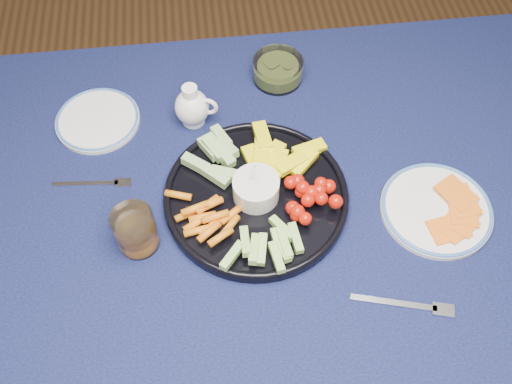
{
  "coord_description": "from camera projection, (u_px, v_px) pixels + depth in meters",
  "views": [
    {
      "loc": [
        -0.1,
        -0.49,
        1.65
      ],
      "look_at": [
        -0.04,
        0.08,
        0.77
      ],
      "focal_mm": 40.0,
      "sensor_mm": 36.0,
      "label": 1
    }
  ],
  "objects": [
    {
      "name": "fork_left",
      "position": [
        99.0,
        183.0,
        1.09
      ],
      "size": [
        0.15,
        0.03,
        0.0
      ],
      "color": "silver",
      "rests_on": "dining_table"
    },
    {
      "name": "pickle_bowl",
      "position": [
        278.0,
        71.0,
        1.22
      ],
      "size": [
        0.11,
        0.11,
        0.05
      ],
      "color": "silver",
      "rests_on": "dining_table"
    },
    {
      "name": "creamer_pitcher",
      "position": [
        192.0,
        107.0,
        1.14
      ],
      "size": [
        0.09,
        0.07,
        0.1
      ],
      "color": "white",
      "rests_on": "dining_table"
    },
    {
      "name": "dining_table",
      "position": [
        279.0,
        258.0,
        1.1
      ],
      "size": [
        1.67,
        1.07,
        0.75
      ],
      "color": "#472E17",
      "rests_on": "ground"
    },
    {
      "name": "fork_right",
      "position": [
        411.0,
        305.0,
        0.95
      ],
      "size": [
        0.17,
        0.06,
        0.0
      ],
      "color": "silver",
      "rests_on": "dining_table"
    },
    {
      "name": "juice_tumbler",
      "position": [
        136.0,
        232.0,
        0.99
      ],
      "size": [
        0.07,
        0.07,
        0.09
      ],
      "color": "silver",
      "rests_on": "dining_table"
    },
    {
      "name": "side_plate_extra",
      "position": [
        98.0,
        120.0,
        1.17
      ],
      "size": [
        0.17,
        0.17,
        0.01
      ],
      "color": "white",
      "rests_on": "dining_table"
    },
    {
      "name": "crudite_platter",
      "position": [
        255.0,
        194.0,
        1.05
      ],
      "size": [
        0.34,
        0.34,
        0.11
      ],
      "color": "black",
      "rests_on": "dining_table"
    },
    {
      "name": "cheese_plate",
      "position": [
        437.0,
        208.0,
        1.05
      ],
      "size": [
        0.21,
        0.21,
        0.02
      ],
      "color": "white",
      "rests_on": "dining_table"
    }
  ]
}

